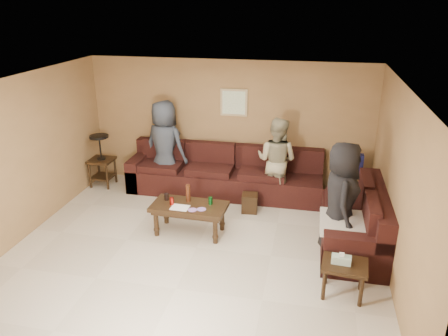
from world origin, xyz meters
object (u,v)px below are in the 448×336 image
end_table_left (101,159)px  person_middle (277,160)px  waste_bin (250,203)px  sectional_sofa (263,192)px  person_right (341,199)px  side_table_right (344,268)px  coffee_table (189,209)px  person_left (165,146)px

end_table_left → person_middle: (3.48, -0.02, 0.25)m
waste_bin → sectional_sofa: bearing=35.1°
sectional_sofa → person_right: bearing=-42.2°
side_table_right → end_table_left: bearing=150.2°
coffee_table → person_middle: (1.23, 1.48, 0.38)m
end_table_left → coffee_table: bearing=-33.8°
coffee_table → person_right: size_ratio=0.71×
waste_bin → person_right: size_ratio=0.19×
person_right → coffee_table: bearing=85.3°
person_right → person_left: bearing=59.3°
coffee_table → person_right: (2.30, -0.06, 0.43)m
side_table_right → person_left: person_left is taller
end_table_left → person_middle: size_ratio=0.66×
person_right → person_middle: bearing=31.5°
sectional_sofa → coffee_table: (-1.04, -1.09, 0.09)m
waste_bin → person_left: size_ratio=0.18×
coffee_table → waste_bin: 1.29m
sectional_sofa → coffee_table: bearing=-133.9°
coffee_table → side_table_right: size_ratio=1.99×
sectional_sofa → waste_bin: size_ratio=14.20×
person_left → waste_bin: bearing=175.4°
waste_bin → person_left: bearing=159.1°
sectional_sofa → waste_bin: bearing=-144.9°
sectional_sofa → person_right: size_ratio=2.72×
coffee_table → person_middle: size_ratio=0.75×
coffee_table → person_right: person_right is taller
sectional_sofa → person_middle: 0.65m
end_table_left → waste_bin: (3.08, -0.56, -0.39)m
side_table_right → waste_bin: size_ratio=1.85×
coffee_table → end_table_left: size_ratio=1.15×
waste_bin → person_right: (1.47, -1.00, 0.69)m
person_left → person_right: 3.65m
coffee_table → person_left: 1.93m
waste_bin → person_left: person_left is taller
sectional_sofa → person_middle: (0.19, 0.39, 0.48)m
side_table_right → waste_bin: side_table_right is taller
sectional_sofa → person_left: (-1.98, 0.53, 0.56)m
waste_bin → person_right: bearing=-34.3°
coffee_table → side_table_right: (2.34, -1.13, -0.02)m
person_middle → person_right: size_ratio=0.94×
person_left → person_right: (3.24, -1.68, -0.03)m
sectional_sofa → person_middle: size_ratio=2.90×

